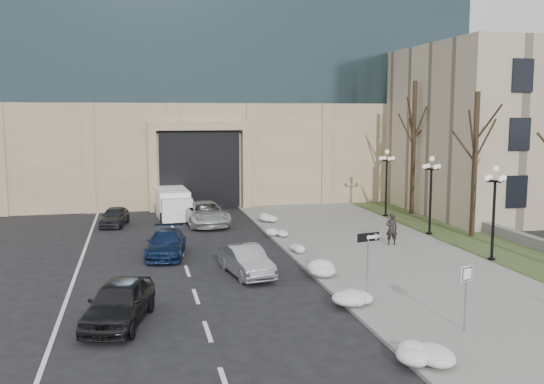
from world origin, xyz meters
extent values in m
cube|color=gray|center=(3.50, 14.00, 0.06)|extent=(9.00, 40.00, 0.12)
cube|color=gray|center=(-1.00, 14.00, 0.07)|extent=(0.30, 40.00, 0.14)
cube|color=#354723|center=(10.00, 14.00, 0.05)|extent=(4.00, 40.00, 0.10)
cube|color=slate|center=(12.00, 16.00, 0.35)|extent=(0.50, 30.00, 0.70)
cube|color=tan|center=(-2.00, 42.00, 4.00)|extent=(40.00, 20.00, 8.00)
cube|color=black|center=(-4.00, 33.00, 3.00)|extent=(6.00, 2.50, 6.00)
cube|color=tan|center=(-4.00, 31.60, 6.30)|extent=(7.50, 0.60, 0.60)
cube|color=tan|center=(-7.50, 31.60, 3.00)|extent=(0.60, 0.60, 6.00)
cube|color=tan|center=(-0.50, 31.60, 3.00)|extent=(0.60, 0.60, 6.00)
cube|color=#BAA88B|center=(22.00, 28.00, 6.00)|extent=(22.00, 18.00, 12.00)
cube|color=black|center=(14.00, 19.00, 2.50)|extent=(1.40, 0.25, 2.00)
cube|color=black|center=(14.00, 19.00, 6.00)|extent=(1.40, 0.25, 2.00)
cube|color=black|center=(14.00, 19.00, 9.50)|extent=(1.40, 0.25, 2.00)
imported|color=black|center=(-9.40, 7.44, 0.77)|extent=(2.89, 4.84, 1.54)
imported|color=#93949A|center=(-3.96, 12.65, 0.67)|extent=(2.09, 4.26, 1.34)
imported|color=#16284F|center=(-7.30, 17.24, 0.66)|extent=(2.46, 4.76, 1.32)
imported|color=silver|center=(-4.37, 25.46, 0.76)|extent=(3.03, 5.68, 1.52)
imported|color=#29292E|center=(-10.13, 26.45, 0.62)|extent=(2.09, 3.85, 1.24)
imported|color=black|center=(4.84, 16.70, 1.00)|extent=(0.70, 0.51, 1.76)
cube|color=white|center=(-6.26, 29.72, 0.96)|extent=(2.34, 4.89, 1.92)
cube|color=white|center=(-6.12, 26.85, 0.86)|extent=(2.09, 1.63, 1.53)
cylinder|color=black|center=(-7.09, 26.99, 0.34)|extent=(0.27, 0.68, 0.67)
cylinder|color=black|center=(-5.17, 27.09, 0.34)|extent=(0.27, 0.68, 0.67)
cylinder|color=black|center=(-7.29, 31.11, 0.34)|extent=(0.27, 0.68, 0.67)
cylinder|color=black|center=(-5.37, 31.21, 0.34)|extent=(0.27, 0.68, 0.67)
cylinder|color=slate|center=(-0.12, 7.72, 1.35)|extent=(0.06, 0.06, 2.69)
cube|color=black|center=(-0.12, 7.72, 2.59)|extent=(0.97, 0.28, 0.33)
cube|color=white|center=(0.03, 7.73, 2.59)|extent=(0.45, 0.12, 0.12)
cone|color=white|center=(0.28, 7.79, 2.59)|extent=(0.29, 0.32, 0.27)
cylinder|color=slate|center=(1.79, 3.88, 1.13)|extent=(0.06, 0.06, 2.27)
cube|color=white|center=(1.79, 3.88, 2.06)|extent=(0.48, 0.19, 0.49)
cube|color=black|center=(1.80, 3.86, 2.06)|extent=(0.42, 0.14, 0.43)
cube|color=white|center=(1.80, 3.85, 2.06)|extent=(0.36, 0.12, 0.37)
ellipsoid|color=white|center=(-0.83, 1.99, 0.30)|extent=(1.10, 1.60, 0.36)
ellipsoid|color=white|center=(-0.70, 6.97, 0.30)|extent=(1.10, 1.60, 0.36)
ellipsoid|color=white|center=(-0.46, 11.66, 0.30)|extent=(1.10, 1.60, 0.36)
ellipsoid|color=white|center=(-0.52, 16.10, 0.30)|extent=(1.10, 1.60, 0.36)
ellipsoid|color=white|center=(-0.69, 20.56, 0.30)|extent=(1.10, 1.60, 0.36)
ellipsoid|color=white|center=(-0.34, 24.95, 0.30)|extent=(1.10, 1.60, 0.36)
cylinder|color=black|center=(8.30, 12.50, 0.10)|extent=(0.36, 0.36, 0.20)
cylinder|color=black|center=(8.30, 12.50, 2.00)|extent=(0.14, 0.14, 4.00)
cylinder|color=black|center=(8.30, 12.50, 4.00)|extent=(0.10, 0.90, 0.10)
cylinder|color=black|center=(8.30, 12.50, 4.00)|extent=(0.90, 0.10, 0.10)
sphere|color=white|center=(8.30, 12.50, 4.60)|extent=(0.32, 0.32, 0.32)
sphere|color=white|center=(8.75, 12.50, 4.15)|extent=(0.28, 0.28, 0.28)
sphere|color=white|center=(7.85, 12.50, 4.15)|extent=(0.28, 0.28, 0.28)
sphere|color=white|center=(8.30, 12.95, 4.15)|extent=(0.28, 0.28, 0.28)
sphere|color=white|center=(8.30, 12.05, 4.15)|extent=(0.28, 0.28, 0.28)
cylinder|color=black|center=(8.30, 19.00, 0.10)|extent=(0.36, 0.36, 0.20)
cylinder|color=black|center=(8.30, 19.00, 2.00)|extent=(0.14, 0.14, 4.00)
cylinder|color=black|center=(8.30, 19.00, 4.00)|extent=(0.10, 0.90, 0.10)
cylinder|color=black|center=(8.30, 19.00, 4.00)|extent=(0.90, 0.10, 0.10)
sphere|color=white|center=(8.30, 19.00, 4.60)|extent=(0.32, 0.32, 0.32)
sphere|color=white|center=(8.75, 19.00, 4.15)|extent=(0.28, 0.28, 0.28)
sphere|color=white|center=(7.85, 19.00, 4.15)|extent=(0.28, 0.28, 0.28)
sphere|color=white|center=(8.30, 19.45, 4.15)|extent=(0.28, 0.28, 0.28)
sphere|color=white|center=(8.30, 18.55, 4.15)|extent=(0.28, 0.28, 0.28)
cylinder|color=black|center=(8.30, 25.50, 0.10)|extent=(0.36, 0.36, 0.20)
cylinder|color=black|center=(8.30, 25.50, 2.00)|extent=(0.14, 0.14, 4.00)
cylinder|color=black|center=(8.30, 25.50, 4.00)|extent=(0.10, 0.90, 0.10)
cylinder|color=black|center=(8.30, 25.50, 4.00)|extent=(0.90, 0.10, 0.10)
sphere|color=white|center=(8.30, 25.50, 4.60)|extent=(0.32, 0.32, 0.32)
sphere|color=white|center=(8.75, 25.50, 4.15)|extent=(0.28, 0.28, 0.28)
sphere|color=white|center=(7.85, 25.50, 4.15)|extent=(0.28, 0.28, 0.28)
sphere|color=white|center=(8.30, 25.95, 4.15)|extent=(0.28, 0.28, 0.28)
sphere|color=white|center=(8.30, 25.05, 4.15)|extent=(0.28, 0.28, 0.28)
cylinder|color=black|center=(10.50, 18.00, 4.25)|extent=(0.32, 0.32, 8.50)
cylinder|color=black|center=(10.50, 26.00, 4.75)|extent=(0.32, 0.32, 9.50)
camera|label=1|loc=(-8.70, -13.54, 7.31)|focal=40.00mm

